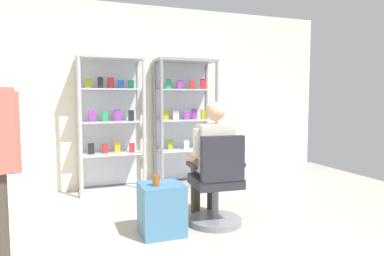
% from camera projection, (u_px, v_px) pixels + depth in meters
% --- Properties ---
extents(back_wall, '(6.00, 0.10, 2.70)m').
position_uv_depth(back_wall, '(145.00, 97.00, 5.33)').
color(back_wall, silver).
rests_on(back_wall, ground).
extents(display_cabinet_left, '(0.90, 0.45, 1.90)m').
position_uv_depth(display_cabinet_left, '(111.00, 124.00, 4.95)').
color(display_cabinet_left, '#B7B7BC').
rests_on(display_cabinet_left, ground).
extents(display_cabinet_right, '(0.90, 0.45, 1.90)m').
position_uv_depth(display_cabinet_right, '(184.00, 122.00, 5.33)').
color(display_cabinet_right, gray).
rests_on(display_cabinet_right, ground).
extents(office_chair, '(0.58, 0.56, 0.96)m').
position_uv_depth(office_chair, '(217.00, 188.00, 3.63)').
color(office_chair, slate).
rests_on(office_chair, ground).
extents(seated_shopkeeper, '(0.51, 0.58, 1.29)m').
position_uv_depth(seated_shopkeeper, '(212.00, 156.00, 3.76)').
color(seated_shopkeeper, '#3F382D').
rests_on(seated_shopkeeper, ground).
extents(storage_crate, '(0.41, 0.38, 0.50)m').
position_uv_depth(storage_crate, '(162.00, 209.00, 3.41)').
color(storage_crate, teal).
rests_on(storage_crate, ground).
extents(tea_glass, '(0.07, 0.07, 0.10)m').
position_uv_depth(tea_glass, '(156.00, 181.00, 3.32)').
color(tea_glass, brown).
rests_on(tea_glass, storage_crate).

